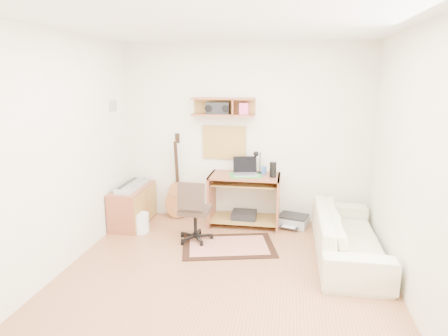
% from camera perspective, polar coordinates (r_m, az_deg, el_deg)
% --- Properties ---
extents(floor, '(3.60, 4.00, 0.01)m').
position_cam_1_polar(floor, '(4.31, -0.35, -16.44)').
color(floor, '#A76C45').
rests_on(floor, ground).
extents(ceiling, '(3.60, 4.00, 0.01)m').
position_cam_1_polar(ceiling, '(3.78, -0.40, 20.51)').
color(ceiling, white).
rests_on(ceiling, ground).
extents(back_wall, '(3.60, 0.01, 2.60)m').
position_cam_1_polar(back_wall, '(5.79, 3.03, 4.95)').
color(back_wall, white).
rests_on(back_wall, ground).
extents(left_wall, '(0.01, 4.00, 2.60)m').
position_cam_1_polar(left_wall, '(4.50, -23.64, 1.52)').
color(left_wall, white).
rests_on(left_wall, ground).
extents(right_wall, '(0.01, 4.00, 2.60)m').
position_cam_1_polar(right_wall, '(3.96, 26.35, -0.21)').
color(right_wall, white).
rests_on(right_wall, ground).
extents(wall_shelf, '(0.90, 0.25, 0.26)m').
position_cam_1_polar(wall_shelf, '(5.66, -0.12, 8.86)').
color(wall_shelf, '#9B5336').
rests_on(wall_shelf, back_wall).
extents(cork_board, '(0.64, 0.03, 0.49)m').
position_cam_1_polar(cork_board, '(5.83, 0.05, 3.73)').
color(cork_board, tan).
rests_on(cork_board, back_wall).
extents(wall_photo, '(0.02, 0.20, 0.15)m').
position_cam_1_polar(wall_photo, '(5.75, -15.75, 8.64)').
color(wall_photo, '#4C8CBF').
rests_on(wall_photo, left_wall).
extents(desk, '(1.00, 0.55, 0.75)m').
position_cam_1_polar(desk, '(5.72, 2.97, -4.66)').
color(desk, '#9B5336').
rests_on(desk, floor).
extents(laptop, '(0.40, 0.40, 0.26)m').
position_cam_1_polar(laptop, '(5.57, 3.17, 0.21)').
color(laptop, silver).
rests_on(laptop, desk).
extents(speaker, '(0.10, 0.10, 0.21)m').
position_cam_1_polar(speaker, '(5.52, 7.09, -0.23)').
color(speaker, black).
rests_on(speaker, desk).
extents(desk_lamp, '(0.11, 0.11, 0.33)m').
position_cam_1_polar(desk_lamp, '(5.70, 5.23, 0.84)').
color(desk_lamp, black).
rests_on(desk_lamp, desk).
extents(pencil_cup, '(0.08, 0.08, 0.11)m').
position_cam_1_polar(pencil_cup, '(5.68, 5.80, -0.34)').
color(pencil_cup, '#385FA8').
rests_on(pencil_cup, desk).
extents(boombox, '(0.33, 0.15, 0.17)m').
position_cam_1_polar(boombox, '(5.67, -0.88, 8.66)').
color(boombox, black).
rests_on(boombox, wall_shelf).
extents(rug, '(1.31, 1.02, 0.02)m').
position_cam_1_polar(rug, '(5.13, 0.64, -11.20)').
color(rug, beige).
rests_on(rug, floor).
extents(task_chair, '(0.45, 0.45, 0.85)m').
position_cam_1_polar(task_chair, '(5.17, -4.21, -6.09)').
color(task_chair, '#382A21').
rests_on(task_chair, floor).
extents(cabinet, '(0.40, 0.90, 0.55)m').
position_cam_1_polar(cabinet, '(5.94, -13.05, -5.33)').
color(cabinet, '#9B5336').
rests_on(cabinet, floor).
extents(music_keyboard, '(0.23, 0.73, 0.06)m').
position_cam_1_polar(music_keyboard, '(5.85, -13.21, -2.48)').
color(music_keyboard, '#B2B5BA').
rests_on(music_keyboard, cabinet).
extents(guitar, '(0.37, 0.25, 1.30)m').
position_cam_1_polar(guitar, '(5.98, -6.97, -1.24)').
color(guitar, '#B06A36').
rests_on(guitar, floor).
extents(waste_basket, '(0.30, 0.30, 0.27)m').
position_cam_1_polar(waste_basket, '(5.64, -11.95, -7.78)').
color(waste_basket, white).
rests_on(waste_basket, floor).
extents(printer, '(0.48, 0.42, 0.15)m').
position_cam_1_polar(printer, '(5.85, 9.98, -7.45)').
color(printer, '#A5A8AA').
rests_on(printer, floor).
extents(sofa, '(0.55, 1.87, 0.73)m').
position_cam_1_polar(sofa, '(4.96, 17.59, -8.25)').
color(sofa, beige).
rests_on(sofa, floor).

